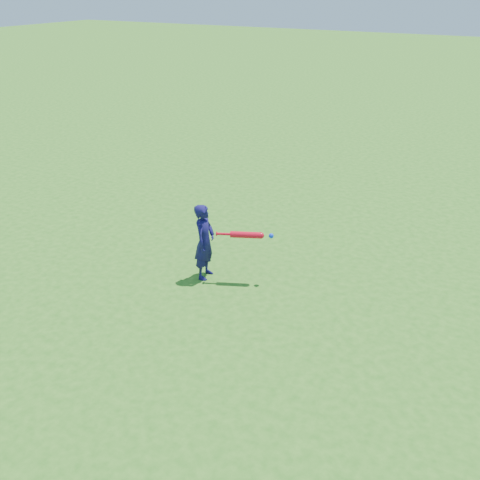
{
  "coord_description": "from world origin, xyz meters",
  "views": [
    {
      "loc": [
        3.54,
        -5.74,
        3.87
      ],
      "look_at": [
        0.33,
        0.1,
        0.6
      ],
      "focal_mm": 40.0,
      "sensor_mm": 36.0,
      "label": 1
    }
  ],
  "objects": [
    {
      "name": "bat_swing",
      "position": [
        0.46,
        0.1,
        0.71
      ],
      "size": [
        0.74,
        0.37,
        0.09
      ],
      "rotation": [
        0.0,
        0.0,
        0.41
      ],
      "color": "red",
      "rests_on": "ground"
    },
    {
      "name": "ground",
      "position": [
        0.0,
        0.0,
        0.0
      ],
      "size": [
        80.0,
        80.0,
        0.0
      ],
      "primitive_type": "plane",
      "color": "#296818",
      "rests_on": "ground"
    },
    {
      "name": "child",
      "position": [
        -0.13,
        -0.1,
        0.56
      ],
      "size": [
        0.32,
        0.44,
        1.11
      ],
      "primitive_type": "imported",
      "rotation": [
        0.0,
        0.0,
        1.72
      ],
      "color": "#15104D",
      "rests_on": "ground"
    }
  ]
}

